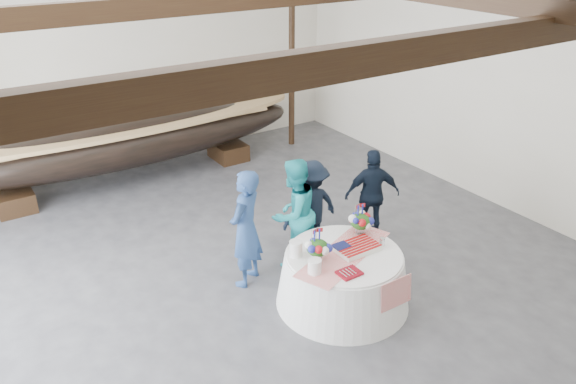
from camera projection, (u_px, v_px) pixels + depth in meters
floor at (278, 289)px, 8.29m from camera, size 10.00×12.00×0.01m
wall_back at (125, 61)px, 11.81m from camera, size 10.00×0.02×4.50m
wall_right at (519, 90)px, 9.78m from camera, size 0.02×12.00×4.50m
longboat_display at (127, 141)px, 11.32m from camera, size 7.55×1.51×1.41m
banquet_table at (343, 278)px, 7.85m from camera, size 1.88×1.88×0.81m
tabletop_items at (339, 241)px, 7.69m from camera, size 1.82×1.15×0.40m
guest_woman_blue at (246, 229)px, 8.09m from camera, size 0.79×0.73×1.81m
guest_woman_teal at (294, 213)px, 8.57m from camera, size 0.99×0.85×1.76m
guest_man_left at (311, 206)px, 8.99m from camera, size 1.03×0.61×1.56m
guest_man_right at (372, 194)px, 9.35m from camera, size 1.00×0.75×1.58m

